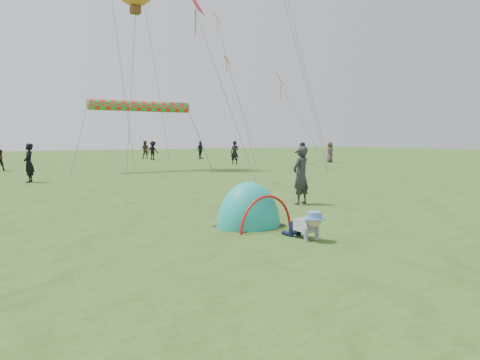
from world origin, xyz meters
TOP-DOWN VIEW (x-y plane):
  - ground at (0.00, 0.00)m, footprint 140.00×140.00m
  - crawling_toddler at (-0.52, -0.48)m, footprint 0.56×0.79m
  - popup_tent at (-0.74, 1.29)m, footprint 1.77×1.54m
  - standing_adult at (2.55, 3.41)m, footprint 0.74×0.58m
  - crowd_person_0 at (-3.36, 15.39)m, footprint 0.60×0.74m
  - crowd_person_2 at (14.11, 32.24)m, footprint 1.06×0.85m
  - crowd_person_9 at (9.44, 32.56)m, footprint 1.20×0.82m
  - crowd_person_10 at (20.13, 20.88)m, footprint 0.81×0.97m
  - crowd_person_11 at (16.67, 20.24)m, footprint 1.63×0.90m
  - crowd_person_12 at (12.19, 22.86)m, footprint 0.73×0.77m
  - crowd_person_13 at (9.78, 35.26)m, footprint 1.07×1.04m
  - rainbow_tube_kite at (3.51, 19.61)m, footprint 6.23×0.64m
  - diamond_kite_1 at (13.46, 18.83)m, footprint 1.14×1.14m
  - diamond_kite_6 at (3.02, 11.27)m, footprint 1.21×1.21m
  - diamond_kite_7 at (13.28, 25.90)m, footprint 0.84×0.84m
  - diamond_kite_8 at (9.85, 21.38)m, footprint 0.91×0.91m

SIDE VIEW (x-z plane):
  - ground at x=0.00m, z-range 0.00..0.00m
  - popup_tent at x=-0.74m, z-range -1.03..1.03m
  - crawling_toddler at x=-0.52m, z-range 0.00..0.60m
  - crowd_person_11 at x=16.67m, z-range 0.00..1.68m
  - crowd_person_10 at x=20.13m, z-range 0.00..1.68m
  - crowd_person_2 at x=14.11m, z-range 0.00..1.69m
  - crowd_person_9 at x=9.44m, z-range 0.00..1.71m
  - crowd_person_13 at x=9.78m, z-range 0.00..1.74m
  - crowd_person_0 at x=-3.36m, z-range 0.00..1.77m
  - standing_adult at x=2.55m, z-range 0.00..1.77m
  - crowd_person_12 at x=12.19m, z-range 0.00..1.78m
  - rainbow_tube_kite at x=3.51m, z-range 3.59..4.23m
  - diamond_kite_1 at x=13.46m, z-range 5.55..6.49m
  - diamond_kite_6 at x=3.02m, z-range 7.43..8.42m
  - diamond_kite_7 at x=13.28m, z-range 8.03..8.71m
  - diamond_kite_8 at x=9.85m, z-range 9.91..10.66m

